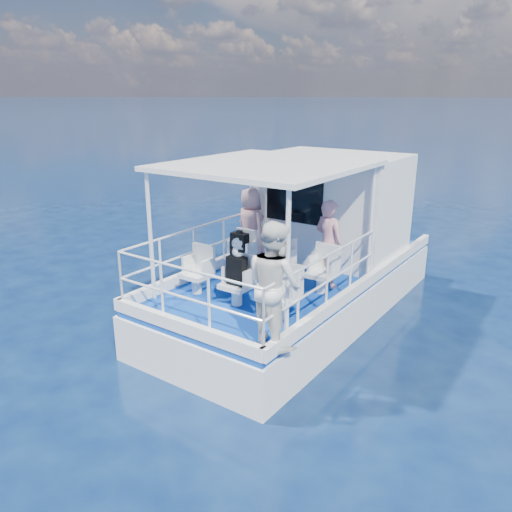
{
  "coord_description": "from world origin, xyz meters",
  "views": [
    {
      "loc": [
        4.74,
        -7.25,
        4.27
      ],
      "look_at": [
        -0.1,
        -0.4,
        1.56
      ],
      "focal_mm": 35.0,
      "sensor_mm": 36.0,
      "label": 1
    }
  ],
  "objects": [
    {
      "name": "seat_center_aft",
      "position": [
        0.0,
        -1.1,
        1.09
      ],
      "size": [
        0.48,
        0.46,
        0.38
      ],
      "primitive_type": "cube",
      "color": "silver",
      "rests_on": "deck"
    },
    {
      "name": "seat_stbd_aft",
      "position": [
        0.9,
        -1.1,
        1.09
      ],
      "size": [
        0.48,
        0.46,
        0.38
      ],
      "primitive_type": "cube",
      "color": "silver",
      "rests_on": "deck"
    },
    {
      "name": "ground",
      "position": [
        0.0,
        0.0,
        0.0
      ],
      "size": [
        2000.0,
        2000.0,
        0.0
      ],
      "primitive_type": "plane",
      "color": "#08193D",
      "rests_on": "ground"
    },
    {
      "name": "cabin",
      "position": [
        0.0,
        2.3,
        2.0
      ],
      "size": [
        2.85,
        2.0,
        2.2
      ],
      "primitive_type": "cube",
      "color": "white",
      "rests_on": "deck"
    },
    {
      "name": "seat_port_aft",
      "position": [
        -0.9,
        -1.1,
        1.09
      ],
      "size": [
        0.48,
        0.46,
        0.38
      ],
      "primitive_type": "cube",
      "color": "silver",
      "rests_on": "deck"
    },
    {
      "name": "canopy",
      "position": [
        0.0,
        -0.2,
        3.14
      ],
      "size": [
        3.0,
        3.2,
        0.08
      ],
      "primitive_type": "cube",
      "color": "white",
      "rests_on": "cabin"
    },
    {
      "name": "compact_camera",
      "position": [
        -0.9,
        0.18,
        1.75
      ],
      "size": [
        0.11,
        0.06,
        0.06
      ],
      "primitive_type": "cube",
      "color": "black",
      "rests_on": "backpack_port"
    },
    {
      "name": "passenger_stbd_aft",
      "position": [
        1.25,
        -1.88,
        1.79
      ],
      "size": [
        1.04,
        0.92,
        1.78
      ],
      "primitive_type": "imported",
      "rotation": [
        0.0,
        0.0,
        2.81
      ],
      "color": "silver",
      "rests_on": "deck"
    },
    {
      "name": "backpack_port",
      "position": [
        -0.9,
        0.18,
        1.5
      ],
      "size": [
        0.34,
        0.19,
        0.44
      ],
      "primitive_type": "cube",
      "color": "black",
      "rests_on": "seat_port_fwd"
    },
    {
      "name": "passenger_port_fwd",
      "position": [
        -1.14,
        0.88,
        1.69
      ],
      "size": [
        0.68,
        0.57,
        1.57
      ],
      "primitive_type": "imported",
      "rotation": [
        0.0,
        0.0,
        2.85
      ],
      "color": "#F1A59C",
      "rests_on": "deck"
    },
    {
      "name": "seat_center_fwd",
      "position": [
        0.0,
        0.2,
        1.09
      ],
      "size": [
        0.48,
        0.46,
        0.38
      ],
      "primitive_type": "cube",
      "color": "silver",
      "rests_on": "deck"
    },
    {
      "name": "hull",
      "position": [
        0.0,
        1.0,
        0.0
      ],
      "size": [
        3.0,
        7.0,
        1.6
      ],
      "primitive_type": "cube",
      "color": "white",
      "rests_on": "ground"
    },
    {
      "name": "backpack_center",
      "position": [
        0.03,
        -1.13,
        1.52
      ],
      "size": [
        0.32,
        0.18,
        0.48
      ],
      "primitive_type": "cube",
      "color": "black",
      "rests_on": "seat_center_aft"
    },
    {
      "name": "panda",
      "position": [
        0.04,
        -1.12,
        1.93
      ],
      "size": [
        0.22,
        0.18,
        0.34
      ],
      "primitive_type": null,
      "color": "white",
      "rests_on": "backpack_center"
    },
    {
      "name": "railings",
      "position": [
        0.0,
        -0.58,
        1.4
      ],
      "size": [
        2.84,
        3.59,
        1.0
      ],
      "primitive_type": null,
      "color": "white",
      "rests_on": "deck"
    },
    {
      "name": "passenger_stbd_fwd",
      "position": [
        0.83,
        0.56,
        1.71
      ],
      "size": [
        0.66,
        0.51,
        1.62
      ],
      "primitive_type": "imported",
      "rotation": [
        0.0,
        0.0,
        2.91
      ],
      "color": "#C47E89",
      "rests_on": "deck"
    },
    {
      "name": "seat_port_fwd",
      "position": [
        -0.9,
        0.2,
        1.09
      ],
      "size": [
        0.48,
        0.46,
        0.38
      ],
      "primitive_type": "cube",
      "color": "silver",
      "rests_on": "deck"
    },
    {
      "name": "deck",
      "position": [
        0.0,
        1.0,
        0.85
      ],
      "size": [
        2.9,
        6.9,
        0.1
      ],
      "primitive_type": "cube",
      "color": "#0B389B",
      "rests_on": "hull"
    },
    {
      "name": "canopy_posts",
      "position": [
        0.0,
        -0.25,
        2.0
      ],
      "size": [
        2.77,
        2.97,
        2.2
      ],
      "color": "white",
      "rests_on": "deck"
    },
    {
      "name": "seat_stbd_fwd",
      "position": [
        0.9,
        0.2,
        1.09
      ],
      "size": [
        0.48,
        0.46,
        0.38
      ],
      "primitive_type": "cube",
      "color": "silver",
      "rests_on": "deck"
    }
  ]
}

